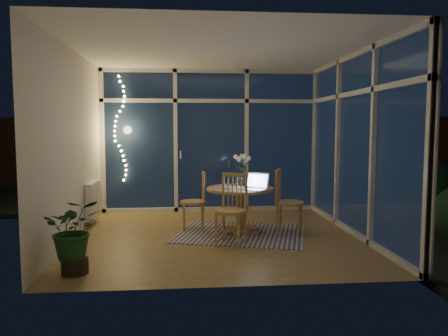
% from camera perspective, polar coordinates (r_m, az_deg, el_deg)
% --- Properties ---
extents(floor, '(4.00, 4.00, 0.00)m').
position_cam_1_polar(floor, '(6.29, -0.58, -8.89)').
color(floor, brown).
rests_on(floor, ground).
extents(ceiling, '(4.00, 4.00, 0.00)m').
position_cam_1_polar(ceiling, '(6.19, -0.60, 15.16)').
color(ceiling, white).
rests_on(ceiling, wall_back).
extents(wall_back, '(4.00, 0.04, 2.60)m').
position_cam_1_polar(wall_back, '(8.10, -1.70, 3.58)').
color(wall_back, silver).
rests_on(wall_back, floor).
extents(wall_front, '(4.00, 0.04, 2.60)m').
position_cam_1_polar(wall_front, '(4.11, 1.59, 1.98)').
color(wall_front, silver).
rests_on(wall_front, floor).
extents(wall_left, '(0.04, 4.00, 2.60)m').
position_cam_1_polar(wall_left, '(6.27, -19.15, 2.81)').
color(wall_left, silver).
rests_on(wall_left, floor).
extents(wall_right, '(0.04, 4.00, 2.60)m').
position_cam_1_polar(wall_right, '(6.57, 17.11, 2.96)').
color(wall_right, silver).
rests_on(wall_right, floor).
extents(window_wall_back, '(4.00, 0.10, 2.60)m').
position_cam_1_polar(window_wall_back, '(8.06, -1.68, 3.57)').
color(window_wall_back, silver).
rests_on(window_wall_back, floor).
extents(window_wall_right, '(0.10, 4.00, 2.60)m').
position_cam_1_polar(window_wall_right, '(6.55, 16.79, 2.97)').
color(window_wall_right, silver).
rests_on(window_wall_right, floor).
extents(radiator, '(0.10, 0.70, 0.58)m').
position_cam_1_polar(radiator, '(7.22, -16.74, -4.02)').
color(radiator, white).
rests_on(radiator, wall_left).
extents(fairy_lights, '(0.24, 0.10, 1.85)m').
position_cam_1_polar(fairy_lights, '(8.04, -13.51, 5.03)').
color(fairy_lights, '#FFD266').
rests_on(fairy_lights, window_wall_back).
extents(garden_patio, '(12.00, 6.00, 0.10)m').
position_cam_1_polar(garden_patio, '(11.23, -0.03, -2.92)').
color(garden_patio, black).
rests_on(garden_patio, ground).
extents(garden_fence, '(11.00, 0.08, 1.80)m').
position_cam_1_polar(garden_fence, '(11.61, -2.71, 2.10)').
color(garden_fence, '#321A12').
rests_on(garden_fence, ground).
extents(neighbour_roof, '(7.00, 3.00, 2.20)m').
position_cam_1_polar(neighbour_roof, '(14.61, -2.03, 7.84)').
color(neighbour_roof, '#33353D').
rests_on(neighbour_roof, ground).
extents(garden_shrubs, '(0.90, 0.90, 0.90)m').
position_cam_1_polar(garden_shrubs, '(9.55, -6.98, -1.32)').
color(garden_shrubs, black).
rests_on(garden_shrubs, ground).
extents(rug, '(2.13, 1.89, 0.01)m').
position_cam_1_polar(rug, '(6.42, 2.19, -8.54)').
color(rug, beige).
rests_on(rug, floor).
extents(dining_table, '(1.21, 1.21, 0.67)m').
position_cam_1_polar(dining_table, '(6.45, 2.09, -5.50)').
color(dining_table, '#A8824C').
rests_on(dining_table, floor).
extents(chair_left, '(0.42, 0.42, 0.89)m').
position_cam_1_polar(chair_left, '(6.60, -4.05, -4.27)').
color(chair_left, '#A8824C').
rests_on(chair_left, floor).
extents(chair_right, '(0.57, 0.57, 0.95)m').
position_cam_1_polar(chair_right, '(6.42, 8.55, -4.31)').
color(chair_right, '#A8824C').
rests_on(chair_right, floor).
extents(chair_front, '(0.58, 0.58, 0.95)m').
position_cam_1_polar(chair_front, '(5.73, 0.88, -5.40)').
color(chair_front, '#A8824C').
rests_on(chair_front, floor).
extents(laptop, '(0.46, 0.45, 0.26)m').
position_cam_1_polar(laptop, '(6.15, 3.83, -1.69)').
color(laptop, silver).
rests_on(laptop, dining_table).
extents(flower_vase, '(0.25, 0.25, 0.21)m').
position_cam_1_polar(flower_vase, '(6.66, 2.21, -1.35)').
color(flower_vase, silver).
rests_on(flower_vase, dining_table).
extents(bowl, '(0.19, 0.19, 0.04)m').
position_cam_1_polar(bowl, '(6.53, 5.20, -2.26)').
color(bowl, white).
rests_on(bowl, dining_table).
extents(newspapers, '(0.40, 0.34, 0.01)m').
position_cam_1_polar(newspapers, '(6.42, 1.00, -2.48)').
color(newspapers, beige).
rests_on(newspapers, dining_table).
extents(phone, '(0.13, 0.10, 0.01)m').
position_cam_1_polar(phone, '(6.26, 2.83, -2.69)').
color(phone, black).
rests_on(phone, dining_table).
extents(potted_plant, '(0.64, 0.59, 0.76)m').
position_cam_1_polar(potted_plant, '(4.90, -19.00, -8.67)').
color(potted_plant, '#17421E').
rests_on(potted_plant, floor).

